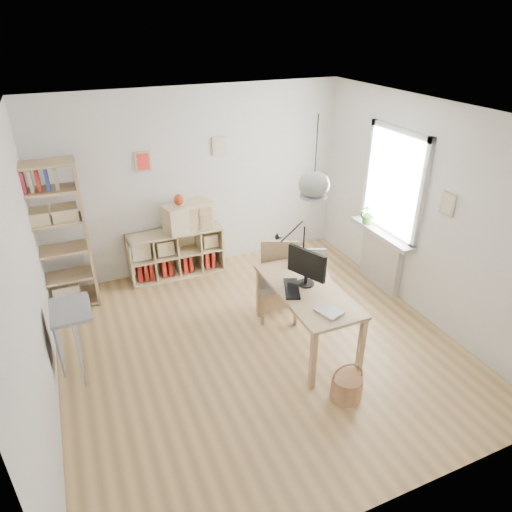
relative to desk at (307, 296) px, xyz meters
name	(u,v)px	position (x,y,z in m)	size (l,w,h in m)	color
ground	(258,345)	(-0.55, 0.15, -0.66)	(4.50, 4.50, 0.00)	tan
room_shell	(314,184)	(0.00, 0.00, 1.34)	(4.50, 4.50, 4.50)	white
window_unit	(394,183)	(1.68, 0.75, 0.89)	(0.07, 1.16, 1.46)	white
radiator	(381,260)	(1.64, 0.75, -0.26)	(0.10, 0.80, 0.80)	silver
windowsill	(382,233)	(1.59, 0.75, 0.17)	(0.22, 1.20, 0.06)	silver
desk	(307,296)	(0.00, 0.00, 0.00)	(0.70, 1.50, 0.75)	tan
cube_shelf	(175,256)	(-1.02, 2.23, -0.36)	(1.40, 0.38, 0.72)	beige
tall_bookshelf	(53,233)	(-2.59, 1.95, 0.43)	(0.80, 0.38, 2.00)	tan
side_table	(66,324)	(-2.59, 0.50, 0.01)	(0.40, 0.55, 0.85)	gray
chair	(279,276)	(-0.03, 0.67, -0.09)	(0.64, 0.64, 0.99)	gray
wicker_basket	(347,386)	(-0.05, -0.98, -0.51)	(0.32, 0.32, 0.44)	#A37649
storage_chest	(310,277)	(0.66, 1.05, -0.48)	(0.68, 0.72, 0.54)	silver
monitor	(307,265)	(0.03, 0.10, 0.34)	(0.25, 0.48, 0.44)	black
keyboard	(292,289)	(-0.17, 0.06, 0.10)	(0.16, 0.44, 0.02)	black
task_lamp	(290,242)	(0.04, 0.55, 0.44)	(0.47, 0.17, 0.50)	black
yarn_ball	(295,261)	(0.13, 0.55, 0.16)	(0.13, 0.13, 0.13)	#4C0A17
paper_tray	(329,311)	(-0.02, -0.50, 0.11)	(0.21, 0.26, 0.03)	silver
drawer_chest	(188,216)	(-0.78, 2.19, 0.26)	(0.70, 0.32, 0.40)	beige
red_vase	(178,200)	(-0.90, 2.19, 0.54)	(0.13, 0.13, 0.16)	maroon
potted_plant	(369,213)	(1.57, 1.06, 0.36)	(0.28, 0.24, 0.31)	#3C722A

